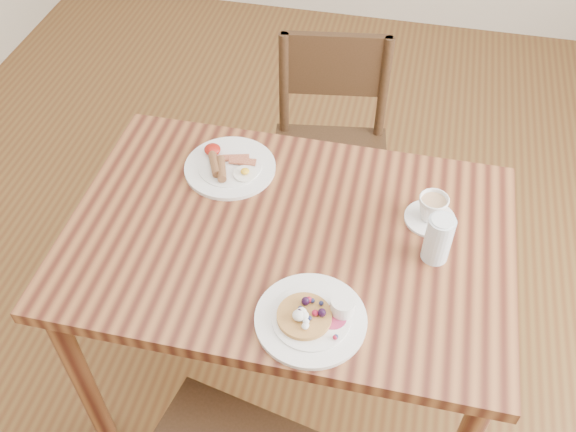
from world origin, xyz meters
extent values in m
plane|color=brown|center=(0.00, 0.00, 0.00)|extent=(5.00, 5.00, 0.00)
cube|color=brown|center=(0.00, 0.00, 0.73)|extent=(1.20, 0.80, 0.04)
cylinder|color=brown|center=(-0.54, -0.34, 0.35)|extent=(0.06, 0.06, 0.71)
cylinder|color=brown|center=(0.54, 0.34, 0.35)|extent=(0.06, 0.06, 0.71)
cylinder|color=brown|center=(-0.54, 0.34, 0.35)|extent=(0.06, 0.06, 0.71)
cylinder|color=#392214|center=(-0.19, -0.36, 0.21)|extent=(0.04, 0.04, 0.43)
cube|color=#392214|center=(0.02, 0.62, 0.45)|extent=(0.48, 0.48, 0.04)
cylinder|color=#392214|center=(-0.13, 0.41, 0.21)|extent=(0.04, 0.04, 0.43)
cylinder|color=#392214|center=(0.22, 0.46, 0.21)|extent=(0.04, 0.04, 0.43)
cylinder|color=#392214|center=(-0.19, 0.77, 0.21)|extent=(0.04, 0.04, 0.43)
cylinder|color=#392214|center=(0.17, 0.82, 0.21)|extent=(0.04, 0.04, 0.43)
cylinder|color=#392214|center=(0.17, 0.82, 0.67)|extent=(0.04, 0.04, 0.43)
cylinder|color=#392214|center=(-0.19, 0.77, 0.67)|extent=(0.04, 0.04, 0.43)
cube|color=#392214|center=(-0.01, 0.80, 0.76)|extent=(0.38, 0.09, 0.24)
cylinder|color=white|center=(0.11, -0.26, 0.76)|extent=(0.27, 0.27, 0.01)
cylinder|color=white|center=(0.11, -0.26, 0.76)|extent=(0.19, 0.19, 0.01)
cylinder|color=#B22D59|center=(0.16, -0.25, 0.77)|extent=(0.07, 0.07, 0.00)
cylinder|color=#C68C47|center=(0.10, -0.27, 0.77)|extent=(0.13, 0.13, 0.01)
ellipsoid|color=white|center=(0.09, -0.27, 0.79)|extent=(0.03, 0.03, 0.02)
ellipsoid|color=white|center=(0.11, -0.30, 0.79)|extent=(0.02, 0.02, 0.01)
cylinder|color=white|center=(0.18, -0.23, 0.79)|extent=(0.06, 0.06, 0.04)
cylinder|color=#591E07|center=(0.18, -0.23, 0.80)|extent=(0.05, 0.05, 0.00)
sphere|color=black|center=(0.13, -0.25, 0.79)|extent=(0.02, 0.02, 0.02)
sphere|color=#1E234C|center=(0.13, -0.23, 0.78)|extent=(0.01, 0.01, 0.01)
sphere|color=#1E234C|center=(0.12, -0.22, 0.78)|extent=(0.01, 0.01, 0.01)
sphere|color=#B21938|center=(0.10, -0.23, 0.79)|extent=(0.02, 0.02, 0.02)
sphere|color=black|center=(0.09, -0.23, 0.79)|extent=(0.02, 0.02, 0.02)
sphere|color=#1E234C|center=(0.07, -0.25, 0.78)|extent=(0.01, 0.01, 0.01)
sphere|color=black|center=(0.09, -0.26, 0.79)|extent=(0.02, 0.02, 0.02)
sphere|color=#1E234C|center=(0.10, -0.28, 0.78)|extent=(0.01, 0.01, 0.01)
sphere|color=#1E234C|center=(0.12, -0.28, 0.78)|extent=(0.01, 0.01, 0.01)
sphere|color=#B21938|center=(0.13, -0.26, 0.79)|extent=(0.02, 0.02, 0.02)
sphere|color=#1E234C|center=(0.18, -0.31, 0.77)|extent=(0.01, 0.01, 0.01)
sphere|color=#B21938|center=(0.19, -0.27, 0.77)|extent=(0.01, 0.01, 0.01)
sphere|color=black|center=(0.19, -0.23, 0.78)|extent=(0.02, 0.02, 0.02)
sphere|color=#1E234C|center=(0.16, -0.20, 0.77)|extent=(0.01, 0.01, 0.01)
cylinder|color=white|center=(-0.22, 0.21, 0.76)|extent=(0.27, 0.27, 0.01)
cylinder|color=white|center=(-0.22, 0.21, 0.76)|extent=(0.19, 0.19, 0.01)
cylinder|color=brown|center=(-0.26, 0.19, 0.78)|extent=(0.06, 0.10, 0.03)
cylinder|color=brown|center=(-0.24, 0.18, 0.78)|extent=(0.06, 0.10, 0.03)
cube|color=maroon|center=(-0.21, 0.24, 0.77)|extent=(0.08, 0.04, 0.01)
cube|color=maroon|center=(-0.19, 0.23, 0.77)|extent=(0.08, 0.03, 0.01)
cylinder|color=white|center=(-0.17, 0.18, 0.77)|extent=(0.07, 0.07, 0.00)
ellipsoid|color=yellow|center=(-0.17, 0.18, 0.78)|extent=(0.03, 0.03, 0.01)
ellipsoid|color=#A5190F|center=(-0.29, 0.25, 0.78)|extent=(0.05, 0.05, 0.03)
cylinder|color=white|center=(0.37, 0.14, 0.75)|extent=(0.14, 0.14, 0.01)
imported|color=white|center=(0.37, 0.14, 0.80)|extent=(0.10, 0.10, 0.08)
cylinder|color=tan|center=(0.37, 0.14, 0.82)|extent=(0.07, 0.07, 0.00)
cylinder|color=silver|center=(0.39, 0.01, 0.82)|extent=(0.07, 0.07, 0.14)
camera|label=1|loc=(0.25, -1.12, 2.04)|focal=40.00mm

